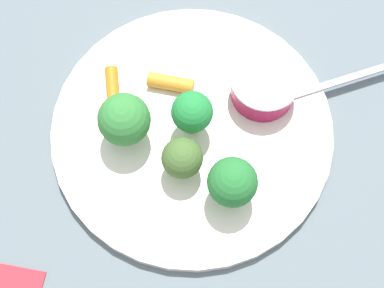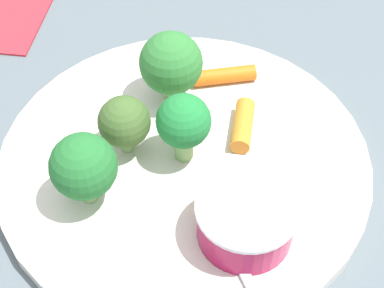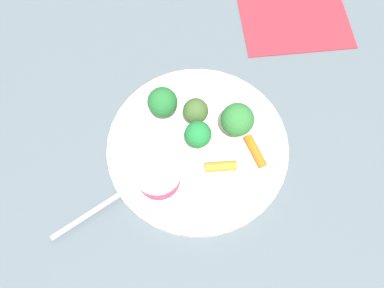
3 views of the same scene
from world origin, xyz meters
name	(u,v)px [view 1 (image 1 of 3)]	position (x,y,z in m)	size (l,w,h in m)	color
ground_plane	(192,133)	(0.00, 0.00, 0.00)	(2.40, 2.40, 0.00)	slate
plate	(192,130)	(0.00, 0.00, 0.01)	(0.26, 0.26, 0.01)	silver
sauce_cup	(264,86)	(-0.04, -0.06, 0.03)	(0.06, 0.06, 0.03)	#9D113E
broccoli_floret_0	(192,111)	(0.00, 0.00, 0.05)	(0.04, 0.04, 0.05)	#80B265
broccoli_floret_1	(124,120)	(0.05, 0.04, 0.05)	(0.05, 0.05, 0.06)	#85BA5F
broccoli_floret_2	(182,158)	(-0.01, 0.04, 0.04)	(0.04, 0.04, 0.05)	#87B66A
broccoli_floret_3	(232,182)	(-0.06, 0.04, 0.04)	(0.04, 0.04, 0.06)	#8AB46A
carrot_stick_0	(171,83)	(0.04, -0.03, 0.02)	(0.01, 0.01, 0.04)	orange
carrot_stick_1	(113,91)	(0.08, 0.01, 0.02)	(0.01, 0.01, 0.05)	orange
fork	(331,84)	(-0.09, -0.11, 0.01)	(0.12, 0.14, 0.00)	#AFB0C2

